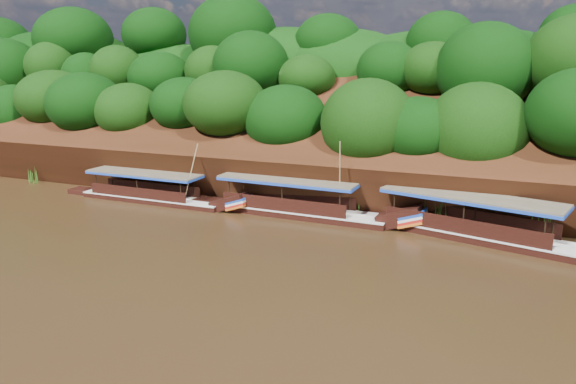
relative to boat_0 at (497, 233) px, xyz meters
name	(u,v)px	position (x,y,z in m)	size (l,w,h in m)	color
ground	(272,256)	(-11.67, -7.19, -0.61)	(160.00, 160.00, 0.00)	black
riverbank	(371,157)	(-11.68, 15.54, 1.28)	(120.00, 30.06, 19.40)	black
boat_0	(497,233)	(0.00, 0.00, 0.00)	(16.63, 6.23, 6.69)	black
boat_1	(309,209)	(-12.43, 1.00, -0.01)	(15.31, 3.23, 6.21)	black
boat_2	(161,196)	(-24.38, 0.44, -0.10)	(14.33, 2.46, 5.20)	black
reeds	(303,199)	(-13.40, 2.29, 0.31)	(48.66, 2.55, 2.30)	#2C5615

